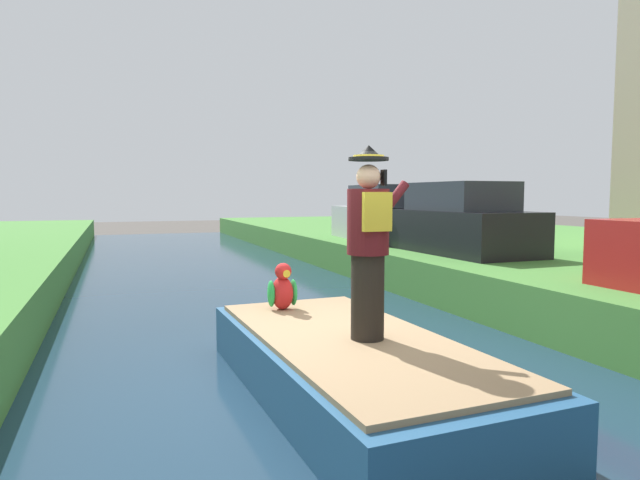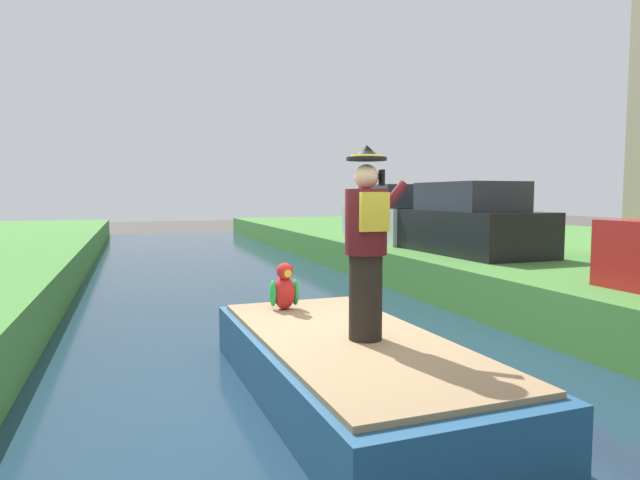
{
  "view_description": "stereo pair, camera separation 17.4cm",
  "coord_description": "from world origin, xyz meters",
  "px_view_note": "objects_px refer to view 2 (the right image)",
  "views": [
    {
      "loc": [
        -2.14,
        -5.18,
        2.09
      ],
      "look_at": [
        -0.08,
        0.3,
        1.61
      ],
      "focal_mm": 30.67,
      "sensor_mm": 36.0,
      "label": 1
    },
    {
      "loc": [
        -1.98,
        -5.23,
        2.09
      ],
      "look_at": [
        -0.08,
        0.3,
        1.61
      ],
      "focal_mm": 30.67,
      "sensor_mm": 36.0,
      "label": 2
    }
  ],
  "objects_px": {
    "person_pirate": "(367,243)",
    "parrot_plush": "(284,289)",
    "parked_car_dark": "(465,223)",
    "parked_car_silver": "(394,217)",
    "boat": "(349,367)"
  },
  "relations": [
    {
      "from": "boat",
      "to": "parked_car_silver",
      "type": "distance_m",
      "value": 9.85
    },
    {
      "from": "parked_car_dark",
      "to": "parked_car_silver",
      "type": "xyz_separation_m",
      "value": [
        0.0,
        3.35,
        0.0
      ]
    },
    {
      "from": "person_pirate",
      "to": "parked_car_silver",
      "type": "height_order",
      "value": "person_pirate"
    },
    {
      "from": "parked_car_dark",
      "to": "parked_car_silver",
      "type": "height_order",
      "value": "same"
    },
    {
      "from": "person_pirate",
      "to": "parrot_plush",
      "type": "bearing_deg",
      "value": 101.28
    },
    {
      "from": "parrot_plush",
      "to": "parked_car_silver",
      "type": "distance_m",
      "value": 8.74
    },
    {
      "from": "person_pirate",
      "to": "parked_car_dark",
      "type": "bearing_deg",
      "value": 46.87
    },
    {
      "from": "boat",
      "to": "parked_car_silver",
      "type": "height_order",
      "value": "parked_car_silver"
    },
    {
      "from": "person_pirate",
      "to": "parked_car_silver",
      "type": "bearing_deg",
      "value": 59.74
    },
    {
      "from": "boat",
      "to": "person_pirate",
      "type": "height_order",
      "value": "person_pirate"
    },
    {
      "from": "person_pirate",
      "to": "parrot_plush",
      "type": "xyz_separation_m",
      "value": [
        -0.38,
        1.59,
        -0.68
      ]
    },
    {
      "from": "parrot_plush",
      "to": "boat",
      "type": "bearing_deg",
      "value": -79.42
    },
    {
      "from": "boat",
      "to": "person_pirate",
      "type": "bearing_deg",
      "value": -55.04
    },
    {
      "from": "boat",
      "to": "parked_car_dark",
      "type": "distance_m",
      "value": 7.15
    },
    {
      "from": "parrot_plush",
      "to": "person_pirate",
      "type": "bearing_deg",
      "value": -76.65
    }
  ]
}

